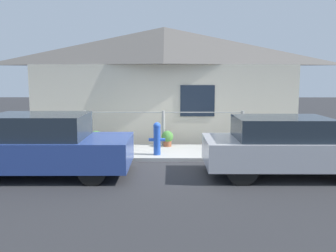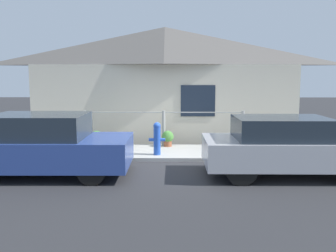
{
  "view_description": "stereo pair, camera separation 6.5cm",
  "coord_description": "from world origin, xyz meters",
  "px_view_note": "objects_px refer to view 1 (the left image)",
  "views": [
    {
      "loc": [
        0.22,
        -9.44,
        2.2
      ],
      "look_at": [
        0.15,
        0.3,
        0.9
      ],
      "focal_mm": 40.0,
      "sensor_mm": 36.0,
      "label": 1
    },
    {
      "loc": [
        0.28,
        -9.44,
        2.2
      ],
      "look_at": [
        0.15,
        0.3,
        0.9
      ],
      "focal_mm": 40.0,
      "sensor_mm": 36.0,
      "label": 2
    }
  ],
  "objects_px": {
    "car_left": "(45,145)",
    "fire_hydrant": "(157,138)",
    "potted_plant_by_fence": "(96,139)",
    "potted_plant_near_hydrant": "(167,138)",
    "car_right": "(286,146)"
  },
  "relations": [
    {
      "from": "car_left",
      "to": "car_right",
      "type": "distance_m",
      "value": 5.32
    },
    {
      "from": "car_right",
      "to": "potted_plant_near_hydrant",
      "type": "relative_size",
      "value": 7.7
    },
    {
      "from": "car_right",
      "to": "fire_hydrant",
      "type": "height_order",
      "value": "car_right"
    },
    {
      "from": "potted_plant_by_fence",
      "to": "fire_hydrant",
      "type": "bearing_deg",
      "value": -27.58
    },
    {
      "from": "fire_hydrant",
      "to": "potted_plant_near_hydrant",
      "type": "height_order",
      "value": "fire_hydrant"
    },
    {
      "from": "car_right",
      "to": "potted_plant_near_hydrant",
      "type": "xyz_separation_m",
      "value": [
        -2.64,
        2.95,
        -0.31
      ]
    },
    {
      "from": "car_left",
      "to": "potted_plant_near_hydrant",
      "type": "distance_m",
      "value": 4.0
    },
    {
      "from": "car_left",
      "to": "potted_plant_near_hydrant",
      "type": "relative_size",
      "value": 7.84
    },
    {
      "from": "car_left",
      "to": "fire_hydrant",
      "type": "relative_size",
      "value": 4.22
    },
    {
      "from": "fire_hydrant",
      "to": "potted_plant_by_fence",
      "type": "bearing_deg",
      "value": 152.42
    },
    {
      "from": "potted_plant_near_hydrant",
      "to": "car_left",
      "type": "bearing_deg",
      "value": -132.36
    },
    {
      "from": "car_right",
      "to": "fire_hydrant",
      "type": "xyz_separation_m",
      "value": [
        -2.9,
        1.74,
        -0.11
      ]
    },
    {
      "from": "car_left",
      "to": "potted_plant_by_fence",
      "type": "relative_size",
      "value": 7.29
    },
    {
      "from": "car_left",
      "to": "potted_plant_by_fence",
      "type": "bearing_deg",
      "value": 77.01
    },
    {
      "from": "car_left",
      "to": "car_right",
      "type": "relative_size",
      "value": 1.02
    }
  ]
}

